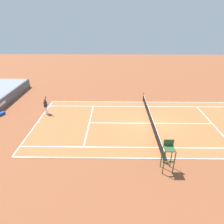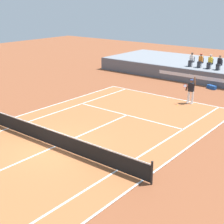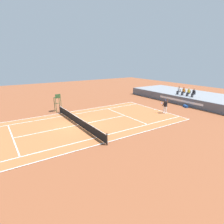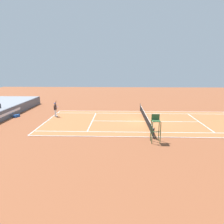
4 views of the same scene
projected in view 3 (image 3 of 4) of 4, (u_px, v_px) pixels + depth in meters
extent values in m
plane|color=brown|center=(78.00, 125.00, 20.46)|extent=(80.00, 80.00, 0.00)
cube|color=#B76638|center=(78.00, 125.00, 20.46)|extent=(10.98, 23.78, 0.02)
cube|color=white|center=(155.00, 109.00, 26.78)|extent=(10.98, 0.10, 0.01)
cube|color=white|center=(61.00, 113.00, 24.86)|extent=(0.10, 23.78, 0.01)
cube|color=white|center=(104.00, 143.00, 16.05)|extent=(0.10, 23.78, 0.01)
cube|color=white|center=(65.00, 116.00, 23.75)|extent=(0.10, 23.78, 0.01)
cube|color=white|center=(96.00, 138.00, 17.16)|extent=(0.10, 23.78, 0.01)
cube|color=white|center=(125.00, 115.00, 23.86)|extent=(8.22, 0.10, 0.01)
cube|color=white|center=(13.00, 138.00, 17.05)|extent=(8.22, 0.10, 0.01)
cube|color=white|center=(78.00, 125.00, 20.45)|extent=(0.10, 12.80, 0.01)
cube|color=white|center=(155.00, 109.00, 26.72)|extent=(0.10, 0.20, 0.01)
cylinder|color=black|center=(60.00, 109.00, 25.08)|extent=(0.10, 0.10, 1.07)
cylinder|color=black|center=(107.00, 139.00, 15.55)|extent=(0.10, 0.10, 1.07)
cube|color=black|center=(78.00, 121.00, 20.33)|extent=(11.78, 0.02, 0.84)
cube|color=white|center=(78.00, 117.00, 20.21)|extent=(11.78, 0.03, 0.06)
cube|color=#565B66|center=(180.00, 101.00, 29.46)|extent=(22.70, 0.24, 1.28)
cube|color=silver|center=(179.00, 100.00, 29.38)|extent=(7.94, 0.01, 0.32)
cube|color=gray|center=(195.00, 98.00, 31.62)|extent=(22.70, 7.89, 1.28)
cube|color=#474C56|center=(179.00, 92.00, 31.10)|extent=(0.44, 0.44, 0.06)
cube|color=#474C56|center=(180.00, 90.00, 31.14)|extent=(0.44, 0.06, 0.44)
cylinder|color=#4C4C51|center=(179.00, 93.00, 30.94)|extent=(0.04, 0.04, 0.38)
cylinder|color=#4C4C51|center=(177.00, 93.00, 31.22)|extent=(0.04, 0.04, 0.38)
cube|color=#2D2D33|center=(178.00, 91.00, 31.03)|extent=(0.34, 0.44, 0.16)
cube|color=#2D2D33|center=(177.00, 93.00, 31.00)|extent=(0.30, 0.14, 0.44)
cube|color=white|center=(179.00, 90.00, 31.03)|extent=(0.36, 0.22, 0.52)
sphere|color=#A37556|center=(179.00, 87.00, 30.93)|extent=(0.20, 0.20, 0.20)
cylinder|color=black|center=(179.00, 87.00, 30.91)|extent=(0.19, 0.19, 0.05)
cube|color=#474C56|center=(183.00, 93.00, 30.38)|extent=(0.44, 0.44, 0.06)
cube|color=#474C56|center=(184.00, 91.00, 30.41)|extent=(0.44, 0.06, 0.44)
cylinder|color=#4C4C51|center=(183.00, 94.00, 30.21)|extent=(0.04, 0.04, 0.38)
cylinder|color=#4C4C51|center=(182.00, 94.00, 30.50)|extent=(0.04, 0.04, 0.38)
cube|color=#2D2D33|center=(183.00, 92.00, 30.30)|extent=(0.34, 0.44, 0.16)
cube|color=#2D2D33|center=(182.00, 94.00, 30.27)|extent=(0.30, 0.14, 0.44)
cube|color=orange|center=(184.00, 90.00, 30.31)|extent=(0.36, 0.22, 0.52)
sphere|color=brown|center=(184.00, 88.00, 30.21)|extent=(0.20, 0.20, 0.20)
cylinder|color=red|center=(184.00, 88.00, 30.18)|extent=(0.19, 0.19, 0.05)
cube|color=#474C56|center=(188.00, 94.00, 29.63)|extent=(0.44, 0.44, 0.06)
cube|color=#474C56|center=(189.00, 92.00, 29.67)|extent=(0.44, 0.06, 0.44)
cylinder|color=#4C4C51|center=(189.00, 95.00, 29.47)|extent=(0.04, 0.04, 0.38)
cylinder|color=#4C4C51|center=(187.00, 95.00, 29.75)|extent=(0.04, 0.04, 0.38)
cube|color=#2D2D33|center=(188.00, 93.00, 29.56)|extent=(0.34, 0.44, 0.16)
cube|color=#2D2D33|center=(187.00, 95.00, 29.52)|extent=(0.30, 0.14, 0.44)
cube|color=yellow|center=(189.00, 91.00, 29.56)|extent=(0.36, 0.22, 0.52)
sphere|color=tan|center=(189.00, 89.00, 29.46)|extent=(0.20, 0.20, 0.20)
cylinder|color=white|center=(189.00, 88.00, 29.44)|extent=(0.19, 0.19, 0.05)
cube|color=#474C56|center=(193.00, 94.00, 28.93)|extent=(0.44, 0.44, 0.06)
cube|color=#474C56|center=(194.00, 93.00, 28.97)|extent=(0.44, 0.06, 0.44)
cylinder|color=#4C4C51|center=(194.00, 96.00, 28.77)|extent=(0.04, 0.04, 0.38)
cylinder|color=#4C4C51|center=(192.00, 96.00, 29.05)|extent=(0.04, 0.04, 0.38)
cube|color=#2D2D33|center=(193.00, 94.00, 28.86)|extent=(0.34, 0.44, 0.16)
cube|color=#2D2D33|center=(192.00, 96.00, 28.82)|extent=(0.30, 0.14, 0.44)
cube|color=black|center=(194.00, 92.00, 28.86)|extent=(0.36, 0.22, 0.52)
sphere|color=tan|center=(194.00, 90.00, 28.76)|extent=(0.20, 0.20, 0.20)
cylinder|color=black|center=(194.00, 89.00, 28.74)|extent=(0.19, 0.19, 0.05)
cylinder|color=white|center=(166.00, 110.00, 24.68)|extent=(0.15, 0.15, 0.92)
cylinder|color=white|center=(164.00, 110.00, 24.94)|extent=(0.15, 0.15, 0.92)
cube|color=white|center=(165.00, 113.00, 24.76)|extent=(0.12, 0.28, 0.10)
cube|color=white|center=(164.00, 113.00, 25.02)|extent=(0.12, 0.28, 0.10)
cube|color=black|center=(166.00, 104.00, 24.60)|extent=(0.40, 0.25, 0.60)
sphere|color=brown|center=(166.00, 101.00, 24.47)|extent=(0.22, 0.22, 0.22)
cylinder|color=#2D4CA8|center=(166.00, 100.00, 24.45)|extent=(0.21, 0.21, 0.06)
cylinder|color=brown|center=(167.00, 101.00, 24.22)|extent=(0.09, 0.21, 0.61)
cylinder|color=brown|center=(164.00, 104.00, 24.75)|extent=(0.09, 0.33, 0.56)
cylinder|color=black|center=(163.00, 105.00, 24.76)|extent=(0.04, 0.19, 0.25)
torus|color=red|center=(162.00, 103.00, 24.59)|extent=(0.31, 0.20, 0.26)
cylinder|color=silver|center=(162.00, 103.00, 24.59)|extent=(0.27, 0.16, 0.22)
sphere|color=#D1E533|center=(156.00, 114.00, 24.66)|extent=(0.07, 0.07, 0.07)
cylinder|color=#2D562D|center=(54.00, 104.00, 25.69)|extent=(0.07, 0.07, 1.90)
cylinder|color=#2D562D|center=(59.00, 104.00, 26.06)|extent=(0.07, 0.07, 1.90)
cylinder|color=#2D562D|center=(56.00, 105.00, 25.13)|extent=(0.07, 0.07, 1.90)
cylinder|color=#2D562D|center=(61.00, 105.00, 25.50)|extent=(0.07, 0.07, 1.90)
cube|color=#2D562D|center=(57.00, 98.00, 25.33)|extent=(0.70, 0.70, 0.06)
cube|color=#2D562D|center=(58.00, 96.00, 24.98)|extent=(0.06, 0.70, 0.48)
cube|color=#2D562D|center=(57.00, 103.00, 25.82)|extent=(0.10, 0.70, 0.04)
cube|color=#194799|center=(186.00, 106.00, 27.92)|extent=(0.90, 0.60, 0.32)
cylinder|color=#194799|center=(184.00, 106.00, 28.31)|extent=(0.17, 0.32, 0.32)
cylinder|color=#194799|center=(187.00, 107.00, 27.52)|extent=(0.17, 0.32, 0.32)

